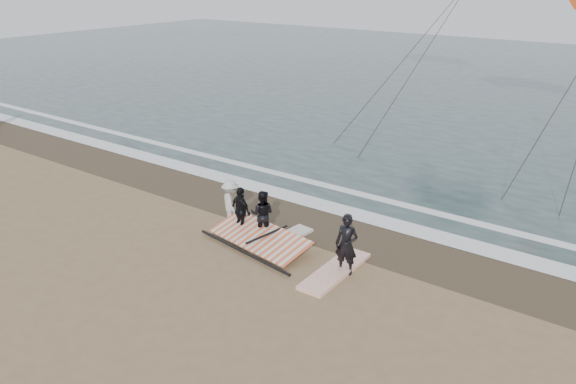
% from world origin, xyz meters
% --- Properties ---
extents(ground, '(120.00, 120.00, 0.00)m').
position_xyz_m(ground, '(0.00, 0.00, 0.00)').
color(ground, '#8C704C').
rests_on(ground, ground).
extents(sea, '(120.00, 54.00, 0.02)m').
position_xyz_m(sea, '(0.00, 33.00, 0.01)').
color(sea, '#233838').
rests_on(sea, ground).
extents(wet_sand, '(120.00, 2.80, 0.01)m').
position_xyz_m(wet_sand, '(0.00, 4.50, 0.01)').
color(wet_sand, '#4C3D2B').
rests_on(wet_sand, ground).
extents(foam_near, '(120.00, 0.90, 0.01)m').
position_xyz_m(foam_near, '(0.00, 5.90, 0.03)').
color(foam_near, white).
rests_on(foam_near, sea).
extents(foam_far, '(120.00, 0.45, 0.01)m').
position_xyz_m(foam_far, '(0.00, 7.60, 0.03)').
color(foam_far, white).
rests_on(foam_far, sea).
extents(man_main, '(0.70, 0.52, 1.75)m').
position_xyz_m(man_main, '(1.36, 2.28, 0.88)').
color(man_main, black).
rests_on(man_main, ground).
extents(board_white, '(0.80, 2.77, 0.11)m').
position_xyz_m(board_white, '(1.13, 2.11, 0.06)').
color(board_white, white).
rests_on(board_white, ground).
extents(board_cream, '(0.87, 2.38, 0.10)m').
position_xyz_m(board_cream, '(-1.21, 2.80, 0.05)').
color(board_cream, beige).
rests_on(board_cream, ground).
extents(trio_cluster, '(2.44, 1.12, 1.56)m').
position_xyz_m(trio_cluster, '(-2.68, 2.70, 0.77)').
color(trio_cluster, black).
rests_on(trio_cluster, ground).
extents(sail_rig, '(3.87, 2.18, 0.49)m').
position_xyz_m(sail_rig, '(-1.68, 2.32, 0.19)').
color(sail_rig, black).
rests_on(sail_rig, ground).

